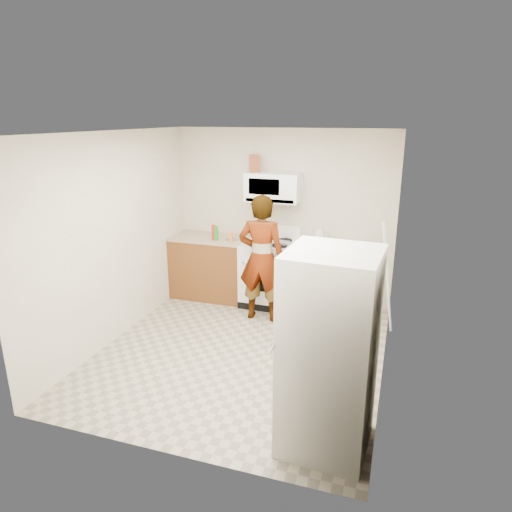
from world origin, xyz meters
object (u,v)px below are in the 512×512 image
at_px(microwave, 273,187).
at_px(person, 262,258).
at_px(fridge, 329,353).
at_px(saucepan, 264,234).
at_px(gas_range, 270,272).
at_px(kettle, 320,237).

distance_m(microwave, person, 1.07).
distance_m(microwave, fridge, 3.27).
distance_m(microwave, saucepan, 0.70).
bearing_deg(gas_range, person, -85.91).
height_order(microwave, fridge, microwave).
bearing_deg(microwave, gas_range, -90.00).
distance_m(person, fridge, 2.55).
xyz_separation_m(fridge, saucepan, (-1.42, 2.86, 0.16)).
height_order(microwave, person, microwave).
bearing_deg(saucepan, kettle, 7.56).
xyz_separation_m(person, saucepan, (-0.16, 0.64, 0.16)).
relative_size(gas_range, saucepan, 5.38).
bearing_deg(microwave, fridge, -65.71).
xyz_separation_m(gas_range, person, (0.04, -0.53, 0.37)).
distance_m(fridge, saucepan, 3.20).
relative_size(person, saucepan, 8.13).
bearing_deg(kettle, fridge, -57.84).
height_order(microwave, kettle, microwave).
xyz_separation_m(fridge, kettle, (-0.63, 2.96, 0.17)).
relative_size(microwave, person, 0.44).
height_order(person, kettle, person).
distance_m(gas_range, kettle, 0.88).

